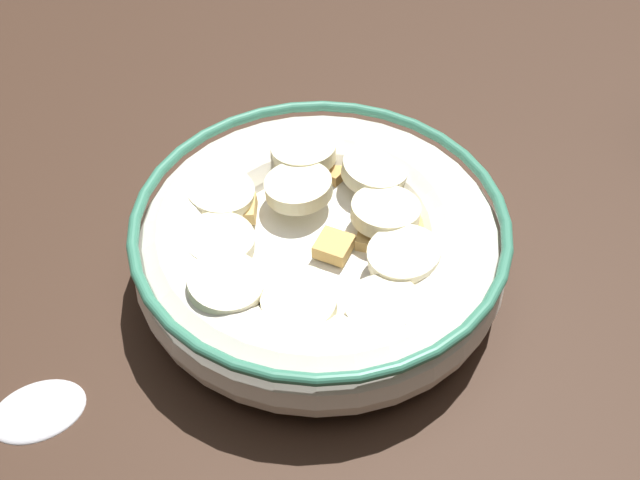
{
  "coord_description": "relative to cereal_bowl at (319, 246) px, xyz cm",
  "views": [
    {
      "loc": [
        20.6,
        -19.87,
        34.08
      ],
      "look_at": [
        0.0,
        0.0,
        3.0
      ],
      "focal_mm": 46.19,
      "sensor_mm": 36.0,
      "label": 1
    }
  ],
  "objects": [
    {
      "name": "cereal_bowl",
      "position": [
        0.0,
        0.0,
        0.0
      ],
      "size": [
        19.26,
        19.26,
        5.22
      ],
      "color": "silver",
      "rests_on": "ground_plane"
    },
    {
      "name": "ground_plane",
      "position": [
        0.01,
        0.03,
        -3.57
      ],
      "size": [
        131.64,
        131.64,
        2.0
      ],
      "primitive_type": "cube",
      "color": "#332116"
    }
  ]
}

